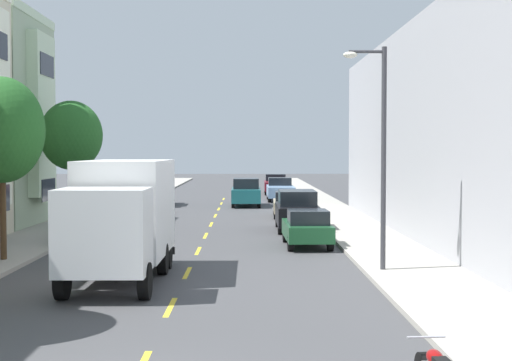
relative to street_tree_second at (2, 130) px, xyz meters
name	(u,v)px	position (x,y,z in m)	size (l,w,h in m)	color
ground_plane	(214,219)	(6.40, 16.01, -4.52)	(160.00, 160.00, 0.00)	#424244
sidewalk_left	(79,221)	(-0.70, 14.01, -4.45)	(3.20, 120.00, 0.14)	#A39E93
sidewalk_right	(345,221)	(13.50, 14.01, -4.45)	(3.20, 120.00, 0.14)	#A39E93
lane_centerline_dashes	(209,230)	(6.40, 10.51, -4.51)	(0.14, 47.20, 0.01)	yellow
street_tree_second	(2,130)	(0.00, 0.00, 0.00)	(2.85, 2.85, 6.19)	#47331E
street_tree_third	(71,136)	(0.00, 9.67, 0.00)	(2.92, 2.92, 6.04)	#47331E
street_lamp	(379,141)	(12.35, -2.23, -0.39)	(1.35, 0.28, 6.88)	#38383D
delivery_box_truck	(123,214)	(4.60, -3.22, -2.55)	(2.42, 7.03, 3.53)	white
parked_hatchback_champagne	(289,204)	(10.67, 17.01, -3.76)	(1.85, 4.04, 1.50)	tan
parked_hatchback_forest	(307,228)	(10.67, 4.15, -3.76)	(1.82, 4.03, 1.50)	#194C28
parked_hatchback_white	(143,201)	(1.90, 19.84, -3.76)	(1.78, 4.02, 1.50)	silver
parked_wagon_charcoal	(95,223)	(1.91, 5.61, -3.71)	(1.93, 4.74, 1.50)	#333338
parked_pickup_sky	(280,190)	(10.82, 31.01, -3.69)	(2.01, 5.31, 1.73)	#7A9EC6
parked_suv_silver	(158,191)	(2.03, 26.25, -3.53)	(2.06, 4.84, 1.93)	#B2B5BA
parked_pickup_burgundy	(276,185)	(10.81, 39.65, -3.69)	(2.08, 5.33, 1.73)	maroon
parked_suv_black	(297,210)	(10.67, 10.05, -3.53)	(1.98, 4.81, 1.93)	black
moving_teal_sedan	(246,192)	(8.20, 25.45, -3.53)	(1.95, 4.80, 1.93)	#195B60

